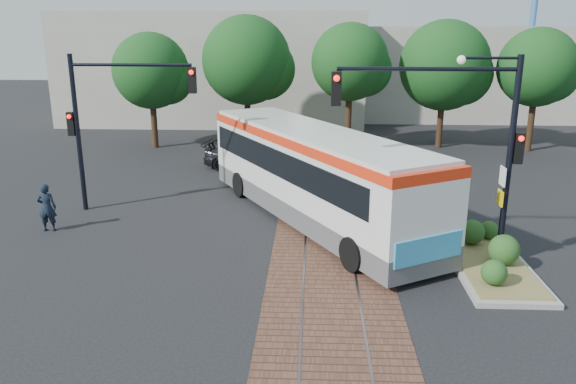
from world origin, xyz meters
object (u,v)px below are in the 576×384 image
Objects in this scene: signal_pole_main at (469,129)px; traffic_island at (490,256)px; signal_pole_left at (105,112)px; officer at (47,208)px; city_bus at (313,170)px; parked_car at (251,156)px.

traffic_island is at bearing -5.36° from signal_pole_main.
signal_pole_main is at bearing 174.64° from traffic_island.
officer is (-1.45, -2.46, -3.00)m from signal_pole_left.
city_bus reaches higher than traffic_island.
officer is at bearing 170.58° from traffic_island.
parked_car is at bearing 55.37° from signal_pole_left.
signal_pole_main is 14.27m from parked_car.
signal_pole_left is at bearing 158.55° from signal_pole_main.
officer is (-14.64, 2.43, 0.53)m from traffic_island.
traffic_island is at bearing -132.04° from parked_car.
signal_pole_left reaches higher than parked_car.
signal_pole_left reaches higher than traffic_island.
signal_pole_left is (-12.23, 4.80, -0.29)m from signal_pole_main.
officer is (-13.68, 2.34, -3.30)m from signal_pole_main.
traffic_island is 14.50m from signal_pole_left.
city_bus is 2.37× the size of traffic_island.
officer is at bearing 170.29° from signal_pole_main.
signal_pole_left is at bearing 159.64° from traffic_island.
signal_pole_main is 13.14m from signal_pole_left.
signal_pole_main reaches higher than city_bus.
officer reaches higher than traffic_island.
traffic_island is at bearing 162.60° from officer.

